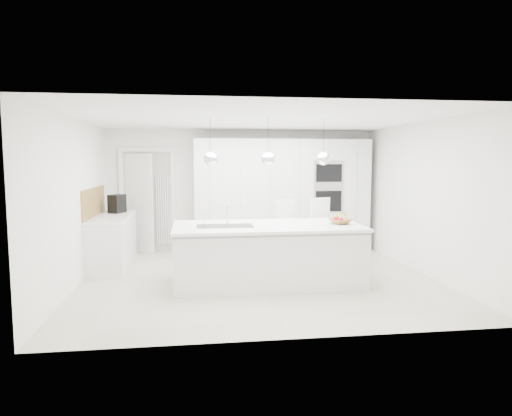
{
  "coord_description": "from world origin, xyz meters",
  "views": [
    {
      "loc": [
        -0.99,
        -7.04,
        1.88
      ],
      "look_at": [
        0.0,
        0.3,
        1.1
      ],
      "focal_mm": 32.0,
      "sensor_mm": 36.0,
      "label": 1
    }
  ],
  "objects": [
    {
      "name": "island_base",
      "position": [
        0.1,
        -0.3,
        0.43
      ],
      "size": [
        2.8,
        1.2,
        0.86
      ],
      "primitive_type": "cube",
      "color": "white",
      "rests_on": "floor"
    },
    {
      "name": "banana_bunch",
      "position": [
        1.24,
        -0.3,
        1.02
      ],
      "size": [
        0.25,
        0.18,
        0.22
      ],
      "primitive_type": "torus",
      "rotation": [
        1.22,
        0.0,
        0.35
      ],
      "color": "gold",
      "rests_on": "fruit_bowl"
    },
    {
      "name": "hallway_door",
      "position": [
        -2.2,
        2.42,
        1.0
      ],
      "size": [
        0.76,
        0.38,
        2.0
      ],
      "primitive_type": "cube",
      "rotation": [
        0.0,
        0.0,
        -0.44
      ],
      "color": "white",
      "rests_on": "floor"
    },
    {
      "name": "bar_stool_left",
      "position": [
        0.58,
        0.66,
        0.59
      ],
      "size": [
        0.52,
        0.62,
        1.18
      ],
      "primitive_type": null,
      "rotation": [
        0.0,
        0.0,
        0.26
      ],
      "color": "white",
      "rests_on": "floor"
    },
    {
      "name": "pendant_left",
      "position": [
        -0.75,
        -0.3,
        1.9
      ],
      "size": [
        0.2,
        0.2,
        0.2
      ],
      "primitive_type": "sphere",
      "color": "white",
      "rests_on": "ceiling"
    },
    {
      "name": "oven_stack",
      "position": [
        1.7,
        1.89,
        1.35
      ],
      "size": [
        0.62,
        0.04,
        1.05
      ],
      "primitive_type": null,
      "color": "#A5A5A8",
      "rests_on": "tall_cabinets"
    },
    {
      "name": "island_sink",
      "position": [
        -0.55,
        -0.3,
        0.82
      ],
      "size": [
        0.84,
        0.44,
        0.18
      ],
      "primitive_type": null,
      "color": "#3F3F42",
      "rests_on": "island_worktop"
    },
    {
      "name": "apple_b",
      "position": [
        1.21,
        -0.33,
        0.97
      ],
      "size": [
        0.08,
        0.08,
        0.08
      ],
      "primitive_type": "sphere",
      "color": "#BB051A",
      "rests_on": "fruit_bowl"
    },
    {
      "name": "tall_cabinets",
      "position": [
        0.8,
        2.2,
        1.15
      ],
      "size": [
        3.6,
        0.6,
        2.3
      ],
      "primitive_type": "cube",
      "color": "white",
      "rests_on": "floor"
    },
    {
      "name": "ceiling",
      "position": [
        0.0,
        0.0,
        2.5
      ],
      "size": [
        5.5,
        5.5,
        0.0
      ],
      "primitive_type": "plane",
      "rotation": [
        3.14,
        0.0,
        0.0
      ],
      "color": "white",
      "rests_on": "wall_back"
    },
    {
      "name": "doorway_frame",
      "position": [
        -1.95,
        2.47,
        1.02
      ],
      "size": [
        1.11,
        0.08,
        2.13
      ],
      "primitive_type": null,
      "color": "white",
      "rests_on": "floor"
    },
    {
      "name": "island_worktop",
      "position": [
        0.1,
        -0.25,
        0.88
      ],
      "size": [
        2.84,
        1.4,
        0.04
      ],
      "primitive_type": "cube",
      "color": "white",
      "rests_on": "island_base"
    },
    {
      "name": "espresso_machine",
      "position": [
        -2.43,
        1.69,
        1.07
      ],
      "size": [
        0.32,
        0.37,
        0.34
      ],
      "primitive_type": "cube",
      "rotation": [
        0.0,
        0.0,
        -0.42
      ],
      "color": "black",
      "rests_on": "left_worktop"
    },
    {
      "name": "wall_back",
      "position": [
        0.0,
        2.5,
        1.25
      ],
      "size": [
        5.5,
        0.0,
        5.5
      ],
      "primitive_type": "plane",
      "rotation": [
        1.57,
        0.0,
        0.0
      ],
      "color": "white",
      "rests_on": "ground"
    },
    {
      "name": "fruit_bowl",
      "position": [
        1.23,
        -0.32,
        0.94
      ],
      "size": [
        0.43,
        0.43,
        0.08
      ],
      "primitive_type": "imported",
      "rotation": [
        0.0,
        0.0,
        0.41
      ],
      "color": "olive",
      "rests_on": "island_worktop"
    },
    {
      "name": "wall_left",
      "position": [
        -2.75,
        0.0,
        1.25
      ],
      "size": [
        0.0,
        5.0,
        5.0
      ],
      "primitive_type": "plane",
      "rotation": [
        1.57,
        0.0,
        1.57
      ],
      "color": "white",
      "rests_on": "ground"
    },
    {
      "name": "pendant_right",
      "position": [
        0.95,
        -0.3,
        1.9
      ],
      "size": [
        0.2,
        0.2,
        0.2
      ],
      "primitive_type": "sphere",
      "color": "white",
      "rests_on": "ceiling"
    },
    {
      "name": "floor",
      "position": [
        0.0,
        0.0,
        0.0
      ],
      "size": [
        5.5,
        5.5,
        0.0
      ],
      "primitive_type": "plane",
      "color": "#BEB59B",
      "rests_on": "ground"
    },
    {
      "name": "pendant_mid",
      "position": [
        0.1,
        -0.3,
        1.9
      ],
      "size": [
        0.2,
        0.2,
        0.2
      ],
      "primitive_type": "sphere",
      "color": "white",
      "rests_on": "ceiling"
    },
    {
      "name": "apple_a",
      "position": [
        1.19,
        -0.26,
        0.97
      ],
      "size": [
        0.09,
        0.09,
        0.09
      ],
      "primitive_type": "sphere",
      "color": "#BB051A",
      "rests_on": "fruit_bowl"
    },
    {
      "name": "bar_stool_right",
      "position": [
        1.19,
        0.51,
        0.61
      ],
      "size": [
        0.57,
        0.66,
        1.21
      ],
      "primitive_type": null,
      "rotation": [
        0.0,
        0.0,
        0.37
      ],
      "color": "white",
      "rests_on": "floor"
    },
    {
      "name": "island_tap",
      "position": [
        -0.5,
        -0.1,
        1.05
      ],
      "size": [
        0.02,
        0.02,
        0.3
      ],
      "primitive_type": "cylinder",
      "color": "white",
      "rests_on": "island_worktop"
    },
    {
      "name": "apple_c",
      "position": [
        1.2,
        -0.33,
        0.97
      ],
      "size": [
        0.08,
        0.08,
        0.08
      ],
      "primitive_type": "sphere",
      "color": "#BB051A",
      "rests_on": "fruit_bowl"
    },
    {
      "name": "apple_extra_3",
      "position": [
        1.21,
        -0.39,
        0.97
      ],
      "size": [
        0.08,
        0.08,
        0.08
      ],
      "primitive_type": "sphere",
      "color": "#BB051A",
      "rests_on": "fruit_bowl"
    },
    {
      "name": "left_worktop",
      "position": [
        -2.45,
        1.2,
        0.88
      ],
      "size": [
        0.62,
        1.82,
        0.04
      ],
      "primitive_type": "cube",
      "color": "white",
      "rests_on": "left_base_cabinets"
    },
    {
      "name": "left_base_cabinets",
      "position": [
        -2.45,
        1.2,
        0.43
      ],
      "size": [
        0.6,
        1.8,
        0.86
      ],
      "primitive_type": "cube",
      "color": "white",
      "rests_on": "floor"
    },
    {
      "name": "oak_backsplash",
      "position": [
        -2.74,
        1.2,
        1.15
      ],
      "size": [
        0.02,
        1.8,
        0.5
      ],
      "primitive_type": "cube",
      "color": "olive",
      "rests_on": "wall_left"
    },
    {
      "name": "radiator",
      "position": [
        -1.63,
        2.46,
        0.85
      ],
      "size": [
        0.32,
        0.04,
        1.4
      ],
      "primitive_type": null,
      "color": "white",
      "rests_on": "floor"
    }
  ]
}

